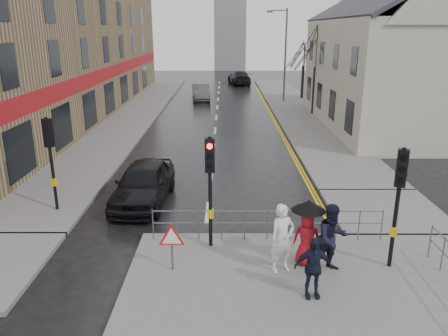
{
  "coord_description": "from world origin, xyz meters",
  "views": [
    {
      "loc": [
        0.62,
        -11.73,
        6.42
      ],
      "look_at": [
        0.6,
        2.77,
        1.79
      ],
      "focal_mm": 35.0,
      "sensor_mm": 36.0,
      "label": 1
    }
  ],
  "objects_px": {
    "pedestrian_b": "(332,238)",
    "pedestrian_with_umbrella": "(307,229)",
    "pedestrian_a": "(282,238)",
    "pedestrian_d": "(313,268)",
    "car_mid": "(201,92)",
    "car_parked": "(144,183)"
  },
  "relations": [
    {
      "from": "pedestrian_d",
      "to": "car_mid",
      "type": "relative_size",
      "value": 0.35
    },
    {
      "from": "pedestrian_d",
      "to": "car_mid",
      "type": "distance_m",
      "value": 32.24
    },
    {
      "from": "pedestrian_a",
      "to": "pedestrian_d",
      "type": "xyz_separation_m",
      "value": [
        0.59,
        -1.21,
        -0.17
      ]
    },
    {
      "from": "pedestrian_a",
      "to": "pedestrian_b",
      "type": "relative_size",
      "value": 1.0
    },
    {
      "from": "pedestrian_b",
      "to": "pedestrian_d",
      "type": "relative_size",
      "value": 1.21
    },
    {
      "from": "pedestrian_with_umbrella",
      "to": "pedestrian_d",
      "type": "distance_m",
      "value": 1.58
    },
    {
      "from": "pedestrian_b",
      "to": "pedestrian_with_umbrella",
      "type": "height_order",
      "value": "pedestrian_b"
    },
    {
      "from": "pedestrian_d",
      "to": "car_parked",
      "type": "bearing_deg",
      "value": 125.06
    },
    {
      "from": "pedestrian_a",
      "to": "car_mid",
      "type": "height_order",
      "value": "pedestrian_a"
    },
    {
      "from": "pedestrian_b",
      "to": "pedestrian_d",
      "type": "height_order",
      "value": "pedestrian_b"
    },
    {
      "from": "pedestrian_with_umbrella",
      "to": "car_parked",
      "type": "height_order",
      "value": "pedestrian_with_umbrella"
    },
    {
      "from": "car_parked",
      "to": "car_mid",
      "type": "relative_size",
      "value": 1.03
    },
    {
      "from": "pedestrian_b",
      "to": "pedestrian_with_umbrella",
      "type": "bearing_deg",
      "value": 130.27
    },
    {
      "from": "car_parked",
      "to": "car_mid",
      "type": "distance_m",
      "value": 25.51
    },
    {
      "from": "pedestrian_b",
      "to": "car_parked",
      "type": "height_order",
      "value": "pedestrian_b"
    },
    {
      "from": "pedestrian_with_umbrella",
      "to": "pedestrian_d",
      "type": "relative_size",
      "value": 1.2
    },
    {
      "from": "pedestrian_a",
      "to": "pedestrian_b",
      "type": "bearing_deg",
      "value": -23.22
    },
    {
      "from": "pedestrian_with_umbrella",
      "to": "pedestrian_d",
      "type": "xyz_separation_m",
      "value": [
        -0.14,
        -1.55,
        -0.29
      ]
    },
    {
      "from": "car_mid",
      "to": "pedestrian_d",
      "type": "bearing_deg",
      "value": -87.75
    },
    {
      "from": "pedestrian_d",
      "to": "car_parked",
      "type": "relative_size",
      "value": 0.34
    },
    {
      "from": "pedestrian_with_umbrella",
      "to": "car_mid",
      "type": "height_order",
      "value": "pedestrian_with_umbrella"
    },
    {
      "from": "pedestrian_d",
      "to": "car_mid",
      "type": "bearing_deg",
      "value": 93.71
    }
  ]
}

